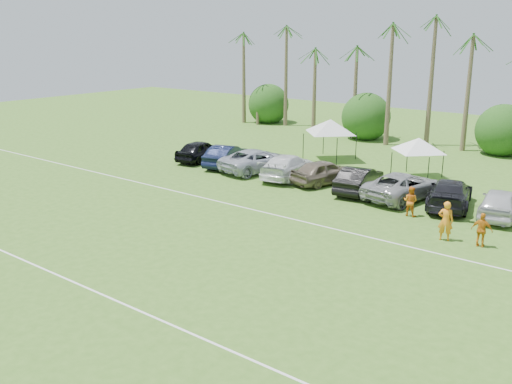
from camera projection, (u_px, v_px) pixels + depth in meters
The scene contains 26 objects.
ground at pixel (34, 303), 21.15m from camera, with size 120.00×120.00×0.00m, color #3F6B20.
field_lines at pixel (187, 242), 27.21m from camera, with size 80.00×12.10×0.01m.
palm_tree_0 at pixel (235, 52), 60.94m from camera, with size 2.40×2.40×8.90m.
palm_tree_1 at pixel (273, 45), 57.74m from camera, with size 2.40×2.40×9.90m.
palm_tree_2 at pixel (315, 36), 54.54m from camera, with size 2.40×2.40×10.90m.
palm_tree_3 at pixel (353, 27), 51.95m from camera, with size 2.40×2.40×11.90m.
palm_tree_4 at pixel (392, 57), 50.28m from camera, with size 2.40×2.40×8.90m.
palm_tree_5 at pixel (437, 48), 47.68m from camera, with size 2.40×2.40×9.90m.
palm_tree_6 at pixel (487, 37), 45.08m from camera, with size 2.40×2.40×10.90m.
bush_tree_0 at pixel (263, 107), 61.47m from camera, with size 4.00×4.00×4.00m.
bush_tree_1 at pixel (373, 118), 53.78m from camera, with size 4.00×4.00×4.00m.
bush_tree_2 at pixel (506, 131), 46.68m from camera, with size 4.00×4.00×4.00m.
sideline_player_a at pixel (446, 221), 27.27m from camera, with size 0.71×0.47×1.96m, color orange.
sideline_player_b at pixel (410, 201), 30.92m from camera, with size 0.80×0.63×1.65m, color orange.
sideline_player_c at pixel (482, 230), 26.48m from camera, with size 0.96×0.40×1.64m, color orange.
canopy_tent_left at pixel (331, 119), 43.74m from camera, with size 4.58×4.58×3.71m.
canopy_tent_right at pixel (419, 138), 38.29m from camera, with size 4.03×4.03×3.26m.
parked_car_0 at pixel (200, 151), 44.05m from camera, with size 1.90×4.72×1.61m, color black.
parked_car_1 at pixel (226, 156), 42.28m from camera, with size 1.70×4.88×1.61m, color black.
parked_car_2 at pixel (257, 160), 40.75m from camera, with size 2.67×5.79×1.61m, color #AEB2BF.
parked_car_3 at pixel (288, 166), 38.98m from camera, with size 2.25×5.55×1.61m, color white.
parked_car_4 at pixel (324, 172), 37.44m from camera, with size 1.90×4.72×1.61m, color #776754.
parked_car_5 at pixel (359, 180), 35.49m from camera, with size 1.70×4.88×1.61m, color black.
parked_car_6 at pixel (403, 186), 34.03m from camera, with size 2.67×5.79×1.61m, color #989898.
parked_car_7 at pixel (450, 193), 32.50m from camera, with size 2.25×5.55×1.61m, color black.
parked_car_8 at pixel (500, 203), 30.68m from camera, with size 1.90×4.72×1.61m, color silver.
Camera 1 is at (18.32, -10.07, 9.76)m, focal length 40.00 mm.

